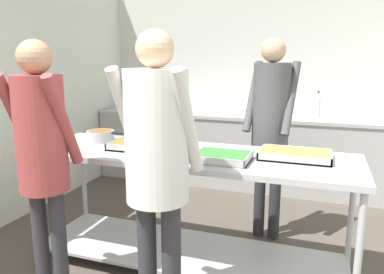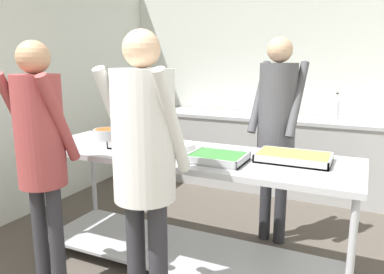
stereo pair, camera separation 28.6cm
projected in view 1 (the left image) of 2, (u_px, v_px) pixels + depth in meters
The scene contains 13 objects.
wall_rear at pixel (258, 81), 4.96m from camera, with size 4.23×0.06×2.65m.
wall_left at pixel (6, 89), 3.64m from camera, with size 0.06×4.47×2.65m.
back_counter at pixel (251, 150), 4.80m from camera, with size 4.07×0.65×0.93m.
serving_counter at pixel (188, 191), 2.86m from camera, with size 2.48×0.78×0.93m.
sauce_pan at pixel (101, 136), 3.17m from camera, with size 0.37×0.23×0.09m.
serving_tray_vegetables at pixel (137, 146), 2.90m from camera, with size 0.40×0.28×0.05m.
plate_stack at pixel (180, 148), 2.78m from camera, with size 0.25×0.25×0.07m.
serving_tray_greens at pixel (222, 157), 2.57m from camera, with size 0.38×0.30×0.05m.
serving_tray_roast at pixel (295, 155), 2.63m from camera, with size 0.49×0.31×0.05m.
guest_serving_left at pixel (157, 152), 2.11m from camera, with size 0.46×0.36×1.77m.
guest_serving_right at pixel (42, 145), 2.34m from camera, with size 0.43×0.36×1.73m.
cook_behind_counter at pixel (271, 116), 3.25m from camera, with size 0.46×0.40×1.79m.
water_bottle at pixel (318, 105), 4.50m from camera, with size 0.07×0.07×0.31m.
Camera 1 is at (0.84, -0.66, 1.62)m, focal length 35.00 mm.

